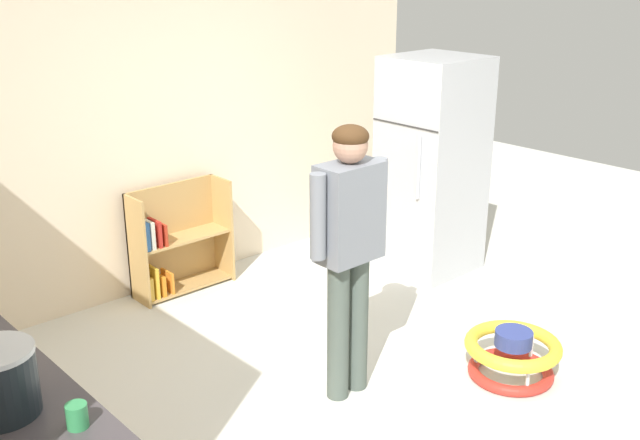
{
  "coord_description": "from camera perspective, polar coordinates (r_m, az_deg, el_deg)",
  "views": [
    {
      "loc": [
        -2.94,
        -2.71,
        2.55
      ],
      "look_at": [
        -0.04,
        0.48,
        1.02
      ],
      "focal_mm": 42.53,
      "sensor_mm": 36.0,
      "label": 1
    }
  ],
  "objects": [
    {
      "name": "ground_plane",
      "position": [
        4.75,
        4.39,
        -12.99
      ],
      "size": [
        12.0,
        12.0,
        0.0
      ],
      "primitive_type": "plane",
      "color": "silver",
      "rests_on": "ground"
    },
    {
      "name": "back_wall",
      "position": [
        5.96,
        -11.84,
        7.53
      ],
      "size": [
        5.2,
        0.06,
        2.7
      ],
      "primitive_type": "cube",
      "color": "beige",
      "rests_on": "ground"
    },
    {
      "name": "refrigerator",
      "position": [
        6.29,
        8.4,
        4.04
      ],
      "size": [
        0.73,
        0.68,
        1.78
      ],
      "color": "#B7BABF",
      "rests_on": "ground"
    },
    {
      "name": "bookshelf",
      "position": [
        6.05,
        -10.98,
        -1.89
      ],
      "size": [
        0.8,
        0.28,
        0.85
      ],
      "color": "tan",
      "rests_on": "ground"
    },
    {
      "name": "standing_person",
      "position": [
        4.33,
        2.2,
        -1.44
      ],
      "size": [
        0.57,
        0.22,
        1.66
      ],
      "color": "#4A564F",
      "rests_on": "ground"
    },
    {
      "name": "baby_walker",
      "position": [
        4.99,
        14.26,
        -9.76
      ],
      "size": [
        0.6,
        0.6,
        0.32
      ],
      "color": "red",
      "rests_on": "ground"
    },
    {
      "name": "green_cup",
      "position": [
        2.99,
        -17.82,
        -13.85
      ],
      "size": [
        0.08,
        0.08,
        0.09
      ],
      "primitive_type": "cylinder",
      "color": "#339252",
      "rests_on": "kitchen_counter"
    }
  ]
}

